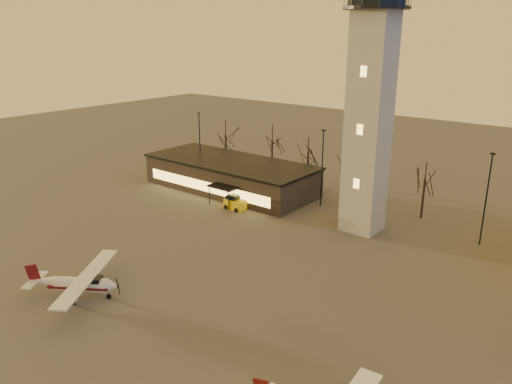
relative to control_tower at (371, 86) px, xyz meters
The scene contains 7 objects.
ground 34.15m from the control_tower, 90.00° to the right, with size 220.00×220.00×0.00m, color #413E3C.
control_tower is the anchor object (origin of this frame).
terminal 26.24m from the control_tower, behind, with size 25.40×12.20×4.30m.
light_poles 10.97m from the control_tower, 63.48° to the left, with size 58.50×12.25×10.14m.
tree_row 19.48m from the control_tower, 146.24° to the left, with size 37.20×9.20×8.80m.
cessna_rear 34.77m from the control_tower, 111.44° to the right, with size 8.75×9.82×2.98m.
service_cart 22.72m from the control_tower, 165.90° to the right, with size 2.90×1.95×1.78m.
Camera 1 is at (23.96, -19.68, 22.00)m, focal length 35.00 mm.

